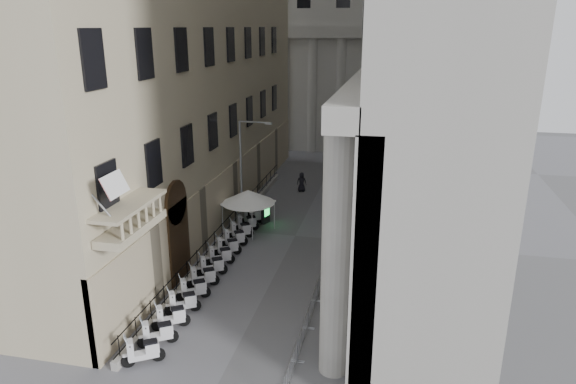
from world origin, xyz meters
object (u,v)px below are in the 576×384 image
(scooter_0, at_px, (145,364))
(security_tent, at_px, (245,194))
(street_lamp, at_px, (244,163))
(pedestrian_b, at_px, (344,197))
(pedestrian_a, at_px, (333,172))
(info_kiosk, at_px, (266,212))

(scooter_0, height_order, security_tent, security_tent)
(street_lamp, bearing_deg, pedestrian_b, 36.05)
(street_lamp, distance_m, pedestrian_a, 12.15)
(info_kiosk, bearing_deg, security_tent, -116.59)
(pedestrian_b, bearing_deg, info_kiosk, 60.51)
(pedestrian_b, bearing_deg, security_tent, 61.66)
(pedestrian_a, bearing_deg, scooter_0, 67.48)
(security_tent, relative_size, info_kiosk, 2.14)
(info_kiosk, xyz_separation_m, pedestrian_b, (5.02, 3.98, 0.11))
(street_lamp, xyz_separation_m, pedestrian_a, (4.83, 10.65, -3.29))
(security_tent, distance_m, pedestrian_b, 8.08)
(security_tent, height_order, pedestrian_b, security_tent)
(scooter_0, xyz_separation_m, pedestrian_a, (4.24, 26.99, 0.94))
(scooter_0, bearing_deg, street_lamp, -30.32)
(info_kiosk, xyz_separation_m, pedestrian_a, (3.38, 10.63, 0.11))
(scooter_0, height_order, pedestrian_b, pedestrian_b)
(info_kiosk, relative_size, pedestrian_a, 0.88)
(security_tent, bearing_deg, pedestrian_a, 69.05)
(security_tent, relative_size, street_lamp, 0.49)
(street_lamp, relative_size, pedestrian_b, 3.79)
(pedestrian_a, bearing_deg, street_lamp, 52.01)
(security_tent, relative_size, pedestrian_a, 1.88)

